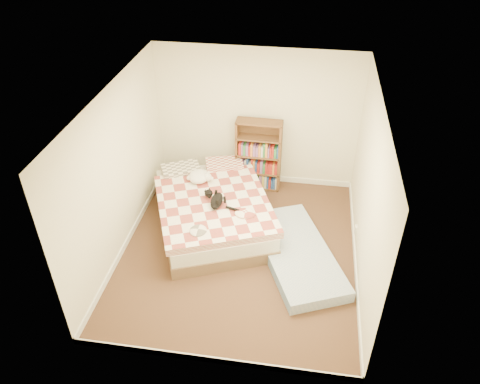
# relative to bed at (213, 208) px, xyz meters

# --- Properties ---
(room) EXTENTS (3.51, 4.01, 2.51)m
(room) POSITION_rel_bed_xyz_m (0.53, -0.62, 0.92)
(room) COLOR #452E1D
(room) RESTS_ON ground
(bed) EXTENTS (2.35, 2.73, 0.61)m
(bed) POSITION_rel_bed_xyz_m (0.00, 0.00, 0.00)
(bed) COLOR brown
(bed) RESTS_ON room
(bookshelf) EXTENTS (0.80, 0.28, 1.32)m
(bookshelf) POSITION_rel_bed_xyz_m (0.59, 1.17, 0.22)
(bookshelf) COLOR #4E291B
(bookshelf) RESTS_ON room
(floor_mattress) EXTENTS (1.65, 2.24, 0.18)m
(floor_mattress) POSITION_rel_bed_xyz_m (1.40, -0.66, -0.19)
(floor_mattress) COLOR #6D8BB6
(floor_mattress) RESTS_ON room
(black_cat) EXTENTS (0.42, 0.68, 0.16)m
(black_cat) POSITION_rel_bed_xyz_m (0.12, -0.21, 0.34)
(black_cat) COLOR black
(black_cat) RESTS_ON bed
(white_dog) EXTENTS (0.48, 0.49, 0.18)m
(white_dog) POSITION_rel_bed_xyz_m (-0.28, 0.33, 0.36)
(white_dog) COLOR white
(white_dog) RESTS_ON bed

